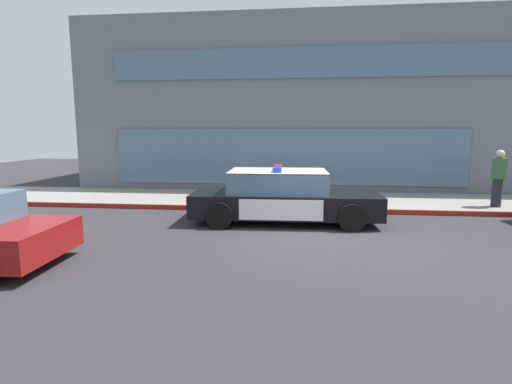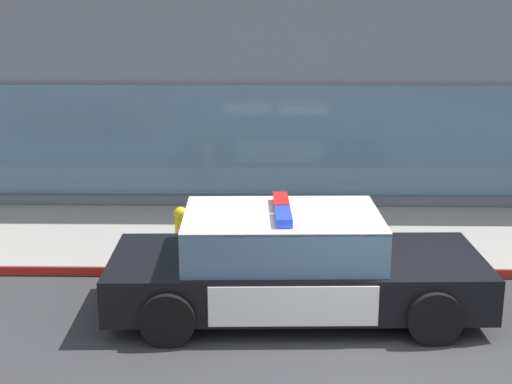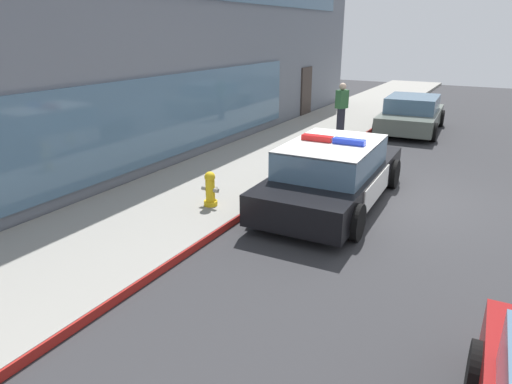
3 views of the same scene
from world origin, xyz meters
name	(u,v)px [view 1 (image 1 of 3)]	position (x,y,z in m)	size (l,w,h in m)	color
ground	(323,233)	(0.00, 0.00, 0.00)	(48.00, 48.00, 0.00)	#303033
sidewalk	(316,201)	(0.00, 4.00, 0.07)	(48.00, 3.32, 0.15)	gray
curb_red_paint	(319,210)	(0.00, 2.33, 0.08)	(28.80, 0.04, 0.14)	maroon
storefront_building	(345,111)	(1.55, 10.12, 3.40)	(22.10, 8.92, 6.80)	slate
police_cruiser	(283,196)	(-1.01, 1.10, 0.68)	(4.95, 2.24, 1.49)	black
fire_hydrant	(233,191)	(-2.72, 3.10, 0.50)	(0.34, 0.39, 0.73)	gold
pedestrian_on_sidewalk	(498,178)	(5.34, 3.13, 1.01)	(0.47, 0.40, 1.71)	#23232D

